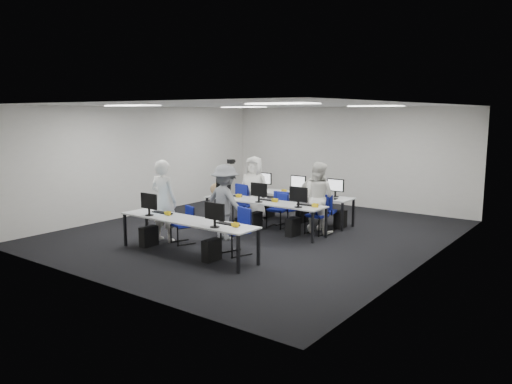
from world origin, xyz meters
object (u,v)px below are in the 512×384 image
Objects in this scene: chair_5 at (247,208)px; desk_front at (187,222)px; student_0 at (164,201)px; chair_0 at (183,232)px; student_3 at (315,197)px; student_2 at (254,189)px; chair_6 at (287,215)px; chair_7 at (326,219)px; photographer at (225,202)px; chair_4 at (317,222)px; desk_mid at (263,203)px; chair_3 at (278,216)px; student_1 at (318,198)px; chair_1 at (237,240)px; chair_2 at (243,211)px.

desk_front is at bearing -64.05° from chair_5.
chair_5 is 2.99m from student_0.
desk_front is at bearing -19.85° from chair_0.
student_2 is at bearing 162.62° from student_3.
chair_5 is 1.31m from chair_6.
chair_6 is 1.03m from chair_7.
chair_5 is 0.57× the size of photographer.
student_0 reaches higher than chair_4.
desk_mid is 1.89× the size of photographer.
chair_3 reaches higher than chair_4.
chair_6 reaches higher than desk_front.
chair_4 is 2.26m from photographer.
student_3 is at bearing 46.65° from desk_mid.
student_1 is (1.07, 0.09, 0.57)m from chair_3.
chair_5 is (-1.20, 0.30, 0.03)m from chair_3.
desk_front is 3.76m from chair_7.
desk_mid is 3.66× the size of chair_3.
student_1 reaches higher than chair_1.
chair_7 is (1.18, 3.55, -0.39)m from desk_front.
student_2 reaches higher than desk_front.
chair_3 is (1.15, -0.07, 0.01)m from chair_2.
desk_mid is at bearing -153.79° from chair_7.
student_0 is at bearing 49.94° from photographer.
photographer is (-0.97, 0.81, 0.55)m from chair_1.
chair_2 is at bearing 176.09° from chair_7.
chair_2 is 0.53× the size of student_3.
student_3 is (2.02, 0.10, 0.48)m from chair_5.
chair_3 is (0.78, 2.53, 0.02)m from chair_0.
chair_4 is at bearing 113.98° from student_1.
chair_3 is at bearing -8.25° from chair_2.
chair_2 is 1.15m from chair_3.
chair_6 is at bearing -123.21° from student_0.
student_1 is at bearing 99.50° from chair_1.
student_1 reaches higher than chair_7.
desk_front is at bearing -90.00° from desk_mid.
photographer is (0.91, -1.98, 0.54)m from chair_5.
chair_2 reaches higher than desk_front.
chair_4 is at bearing -124.54° from photographer.
student_3 is 2.36m from photographer.
chair_0 is at bearing 65.37° from photographer.
chair_4 is 2.21m from student_2.
chair_4 is 0.55× the size of student_3.
photographer is (-1.11, -2.08, 0.06)m from student_3.
chair_0 is at bearing -86.73° from chair_2.
student_3 reaches higher than chair_1.
student_2 is (0.28, 2.94, -0.06)m from student_0.
chair_3 is at bearing -102.66° from chair_6.
chair_7 is at bearing 38.79° from desk_mid.
chair_4 is (1.19, 0.52, -0.41)m from desk_mid.
chair_1 reaches higher than chair_3.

